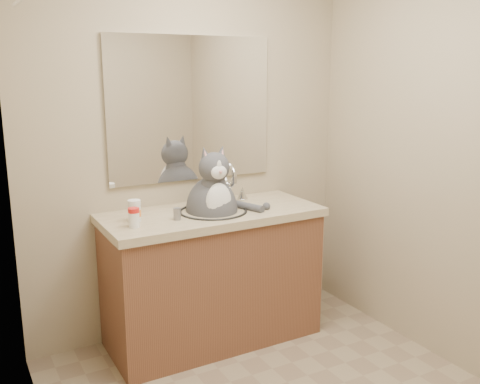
# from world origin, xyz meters

# --- Properties ---
(room) EXTENTS (2.22, 2.52, 2.42)m
(room) POSITION_xyz_m (0.00, 0.00, 1.20)
(room) COLOR gray
(room) RESTS_ON ground
(vanity) EXTENTS (1.34, 0.59, 1.12)m
(vanity) POSITION_xyz_m (0.00, 0.96, 0.44)
(vanity) COLOR brown
(vanity) RESTS_ON ground
(mirror) EXTENTS (1.10, 0.02, 0.90)m
(mirror) POSITION_xyz_m (0.00, 1.24, 1.45)
(mirror) COLOR white
(mirror) RESTS_ON room
(shower_curtain) EXTENTS (0.02, 1.30, 1.93)m
(shower_curtain) POSITION_xyz_m (-1.05, 0.10, 1.03)
(shower_curtain) COLOR beige
(shower_curtain) RESTS_ON ground
(cat) EXTENTS (0.44, 0.38, 0.62)m
(cat) POSITION_xyz_m (0.00, 0.95, 0.89)
(cat) COLOR #49494E
(cat) RESTS_ON vanity
(pill_bottle_redcap) EXTENTS (0.07, 0.07, 0.11)m
(pill_bottle_redcap) POSITION_xyz_m (-0.52, 0.86, 0.90)
(pill_bottle_redcap) COLOR white
(pill_bottle_redcap) RESTS_ON vanity
(pill_bottle_orange) EXTENTS (0.09, 0.09, 0.13)m
(pill_bottle_orange) POSITION_xyz_m (-0.48, 0.97, 0.91)
(pill_bottle_orange) COLOR white
(pill_bottle_orange) RESTS_ON vanity
(grey_canister) EXTENTS (0.05, 0.05, 0.07)m
(grey_canister) POSITION_xyz_m (-0.26, 0.88, 0.89)
(grey_canister) COLOR slate
(grey_canister) RESTS_ON vanity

